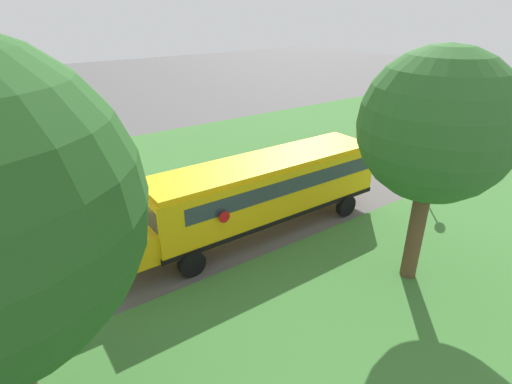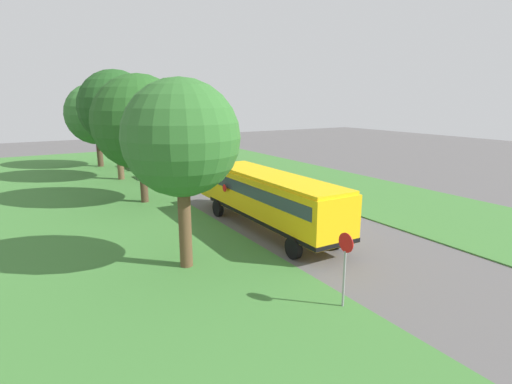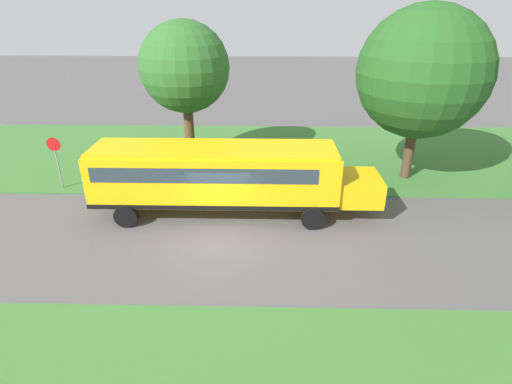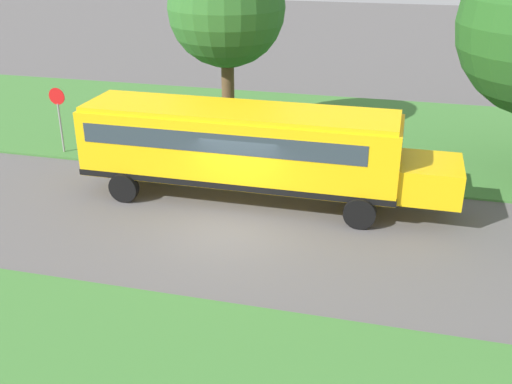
% 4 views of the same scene
% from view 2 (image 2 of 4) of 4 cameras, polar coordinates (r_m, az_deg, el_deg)
% --- Properties ---
extents(ground_plane, '(120.00, 120.00, 0.00)m').
position_cam_2_polar(ground_plane, '(23.44, 6.41, -4.52)').
color(ground_plane, '#565454').
extents(grass_verge, '(12.00, 80.00, 0.08)m').
position_cam_2_polar(grass_verge, '(19.39, -18.15, -8.83)').
color(grass_verge, '#3D7533').
rests_on(grass_verge, ground).
extents(grass_far_side, '(10.00, 80.00, 0.07)m').
position_cam_2_polar(grass_far_side, '(29.59, 20.44, -1.48)').
color(grass_far_side, '#3D7533').
rests_on(grass_far_side, ground).
extents(school_bus, '(2.85, 12.42, 3.16)m').
position_cam_2_polar(school_bus, '(21.67, 1.94, -0.63)').
color(school_bus, yellow).
rests_on(school_bus, ground).
extents(car_black_nearest, '(2.02, 4.40, 1.56)m').
position_cam_2_polar(car_black_nearest, '(36.75, -13.33, 3.06)').
color(car_black_nearest, black).
rests_on(car_black_nearest, ground).
extents(car_red_middle, '(2.02, 4.40, 1.56)m').
position_cam_2_polar(car_red_middle, '(43.39, -16.17, 4.39)').
color(car_red_middle, '#B21E1E').
rests_on(car_red_middle, ground).
extents(car_silver_furthest, '(2.02, 4.40, 1.56)m').
position_cam_2_polar(car_silver_furthest, '(50.29, -11.65, 5.77)').
color(car_silver_furthest, '#B7B7BC').
rests_on(car_silver_furthest, ground).
extents(oak_tree_beside_bus, '(4.75, 4.75, 7.94)m').
position_cam_2_polar(oak_tree_beside_bus, '(16.32, -10.68, 7.44)').
color(oak_tree_beside_bus, brown).
rests_on(oak_tree_beside_bus, ground).
extents(oak_tree_roadside_mid, '(6.37, 6.37, 8.75)m').
position_cam_2_polar(oak_tree_roadside_mid, '(28.28, -16.08, 9.52)').
color(oak_tree_roadside_mid, '#4C3826').
rests_on(oak_tree_roadside_mid, ground).
extents(oak_tree_far_end, '(6.39, 6.39, 9.57)m').
position_cam_2_polar(oak_tree_far_end, '(37.20, -19.48, 11.33)').
color(oak_tree_far_end, brown).
rests_on(oak_tree_far_end, ground).
extents(oak_tree_across_road, '(6.28, 6.28, 8.72)m').
position_cam_2_polar(oak_tree_across_road, '(45.24, -21.89, 10.37)').
color(oak_tree_across_road, '#4C3826').
rests_on(oak_tree_across_road, ground).
extents(stop_sign, '(0.08, 0.68, 2.74)m').
position_cam_2_polar(stop_sign, '(13.99, 12.59, -9.63)').
color(stop_sign, gray).
rests_on(stop_sign, ground).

